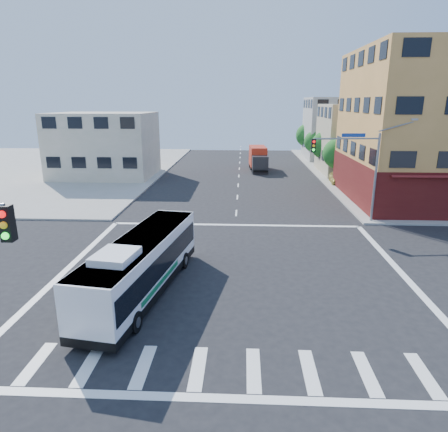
{
  "coord_description": "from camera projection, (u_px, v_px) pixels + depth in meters",
  "views": [
    {
      "loc": [
        0.53,
        -20.27,
        9.24
      ],
      "look_at": [
        -0.62,
        3.7,
        2.38
      ],
      "focal_mm": 32.0,
      "sensor_mm": 36.0,
      "label": 1
    }
  ],
  "objects": [
    {
      "name": "building_east_far",
      "position": [
        343.0,
        129.0,
        65.95
      ],
      "size": [
        12.06,
        10.06,
        10.0
      ],
      "color": "#A4A49F",
      "rests_on": "ground"
    },
    {
      "name": "street_tree_c",
      "position": [
        316.0,
        140.0,
        62.72
      ],
      "size": [
        3.4,
        3.4,
        5.29
      ],
      "color": "#3D2A16",
      "rests_on": "ground"
    },
    {
      "name": "street_tree_a",
      "position": [
        339.0,
        152.0,
        47.32
      ],
      "size": [
        3.6,
        3.6,
        5.53
      ],
      "color": "#3D2A16",
      "rests_on": "ground"
    },
    {
      "name": "box_truck",
      "position": [
        258.0,
        159.0,
        55.68
      ],
      "size": [
        2.5,
        7.31,
        3.24
      ],
      "rotation": [
        0.0,
        0.0,
        0.06
      ],
      "color": "#222326",
      "rests_on": "ground"
    },
    {
      "name": "street_tree_d",
      "position": [
        308.0,
        134.0,
        70.29
      ],
      "size": [
        4.0,
        4.0,
        6.03
      ],
      "color": "#3D2A16",
      "rests_on": "ground"
    },
    {
      "name": "street_tree_b",
      "position": [
        326.0,
        144.0,
        54.95
      ],
      "size": [
        3.8,
        3.8,
        5.79
      ],
      "color": "#3D2A16",
      "rests_on": "ground"
    },
    {
      "name": "parked_car",
      "position": [
        337.0,
        178.0,
        46.71
      ],
      "size": [
        1.96,
        4.18,
        1.38
      ],
      "primitive_type": "imported",
      "rotation": [
        0.0,
        0.0,
        -0.08
      ],
      "color": "gold",
      "rests_on": "ground"
    },
    {
      "name": "building_east_near",
      "position": [
        368.0,
        139.0,
        52.65
      ],
      "size": [
        12.06,
        10.06,
        9.0
      ],
      "color": "tan",
      "rests_on": "ground"
    },
    {
      "name": "transit_bus",
      "position": [
        142.0,
        264.0,
        19.64
      ],
      "size": [
        3.9,
        10.94,
        3.17
      ],
      "rotation": [
        0.0,
        0.0,
        -0.15
      ],
      "color": "black",
      "rests_on": "ground"
    },
    {
      "name": "ground",
      "position": [
        232.0,
        276.0,
        22.03
      ],
      "size": [
        120.0,
        120.0,
        0.0
      ],
      "primitive_type": "plane",
      "color": "black",
      "rests_on": "ground"
    },
    {
      "name": "building_west",
      "position": [
        105.0,
        145.0,
        50.51
      ],
      "size": [
        12.06,
        10.06,
        8.0
      ],
      "color": "beige",
      "rests_on": "ground"
    },
    {
      "name": "signal_mast_ne",
      "position": [
        355.0,
        160.0,
        30.44
      ],
      "size": [
        7.91,
        1.13,
        8.07
      ],
      "color": "gray",
      "rests_on": "ground"
    }
  ]
}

